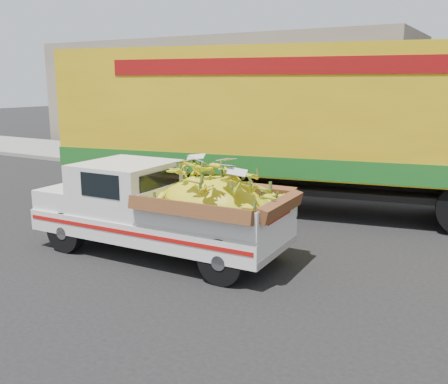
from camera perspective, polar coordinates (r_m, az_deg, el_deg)
The scene contains 6 objects.
ground at distance 9.08m, azimuth -2.68°, elevation -6.95°, with size 100.00×100.00×0.00m, color black.
curb at distance 14.59m, azimuth 10.97°, elevation 0.55°, with size 60.00×0.25×0.15m, color gray.
sidewalk at distance 16.55m, azimuth 13.41°, elevation 1.81°, with size 60.00×4.00×0.14m, color gray.
building_left at distance 24.97m, azimuth -0.20°, elevation 11.20°, with size 18.00×6.00×5.00m, color gray.
pickup_truck at distance 8.67m, azimuth -5.55°, elevation -1.99°, with size 4.63×1.85×1.60m.
semi_trailer at distance 11.90m, azimuth 9.10°, elevation 7.96°, with size 12.08×4.73×3.80m.
Camera 1 is at (4.69, -7.18, 3.00)m, focal length 40.00 mm.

